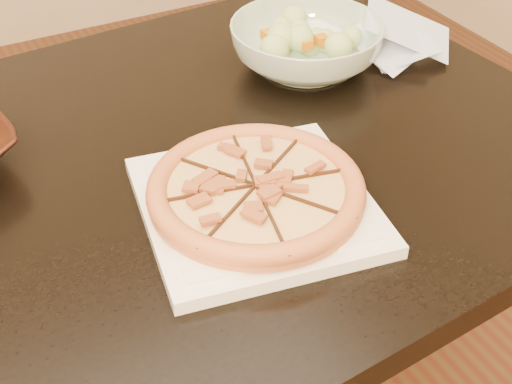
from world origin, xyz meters
The scene contains 6 objects.
dining_table centered at (0.11, -0.05, 0.64)m, with size 1.35×0.93×0.75m.
plate centered at (0.22, -0.19, 0.76)m, with size 0.31×0.31×0.02m.
pizza centered at (0.22, -0.19, 0.78)m, with size 0.26×0.26×0.03m.
salad_bowl centered at (0.47, 0.09, 0.79)m, with size 0.24×0.24×0.08m, color #B4CEB9.
salad centered at (0.47, 0.09, 0.84)m, with size 0.12×0.12×0.04m.
cling_film centered at (0.62, 0.07, 0.78)m, with size 0.14×0.12×0.05m, color silver, non-canonical shape.
Camera 1 is at (-0.10, -0.79, 1.31)m, focal length 50.00 mm.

